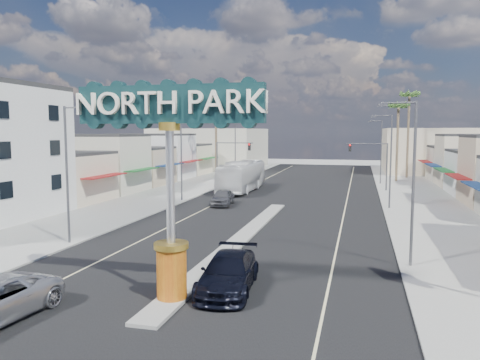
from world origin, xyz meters
The scene contains 23 objects.
ground centered at (0.00, 30.00, 0.00)m, with size 160.00×160.00×0.00m, color gray.
road centered at (0.00, 30.00, 0.01)m, with size 20.00×120.00×0.01m, color black.
median_island centered at (0.00, 14.00, 0.08)m, with size 1.30×30.00×0.16m, color gray.
sidewalk_left centered at (-14.00, 30.00, 0.06)m, with size 8.00×120.00×0.12m, color gray.
sidewalk_right centered at (14.00, 30.00, 0.06)m, with size 8.00×120.00×0.12m, color gray.
storefront_row_left centered at (-24.00, 43.00, 3.00)m, with size 12.00×42.00×6.00m, color beige.
backdrop_far_left centered at (-22.00, 75.00, 4.00)m, with size 20.00×20.00×8.00m, color #B7B29E.
backdrop_far_right centered at (22.00, 75.00, 4.00)m, with size 20.00×20.00×8.00m, color beige.
gateway_sign centered at (0.00, 1.98, 5.93)m, with size 8.20×1.50×9.15m.
traffic_signal_left centered at (-9.18, 43.99, 4.27)m, with size 5.09×0.45×6.00m.
traffic_signal_right centered at (9.18, 43.99, 4.27)m, with size 5.09×0.45×6.00m.
streetlight_l_near centered at (-10.43, 10.00, 5.07)m, with size 2.03×0.22×9.00m.
streetlight_l_mid centered at (-10.43, 30.00, 5.07)m, with size 2.03×0.22×9.00m.
streetlight_l_far centered at (-10.43, 52.00, 5.07)m, with size 2.03×0.22×9.00m.
streetlight_r_near centered at (10.43, 10.00, 5.07)m, with size 2.03×0.22×9.00m.
streetlight_r_mid centered at (10.43, 30.00, 5.07)m, with size 2.03×0.22×9.00m.
streetlight_r_far centered at (10.43, 52.00, 5.07)m, with size 2.03×0.22×9.00m.
palm_left_far centered at (-13.00, 50.00, 11.50)m, with size 2.60×2.60×13.10m.
palm_right_mid centered at (13.00, 56.00, 10.60)m, with size 2.60×2.60×12.10m.
palm_right_far centered at (15.00, 62.00, 12.39)m, with size 2.60×2.60×14.10m.
suv_right centered at (2.00, 3.98, 0.84)m, with size 2.35×5.79×1.68m, color black.
car_parked_left centered at (-5.50, 28.18, 0.81)m, with size 1.92×4.78×1.63m, color #5A5A5E.
city_bus centered at (-6.47, 39.94, 1.87)m, with size 3.14×13.41×3.74m, color silver.
Camera 1 is at (7.82, -16.39, 7.36)m, focal length 35.00 mm.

